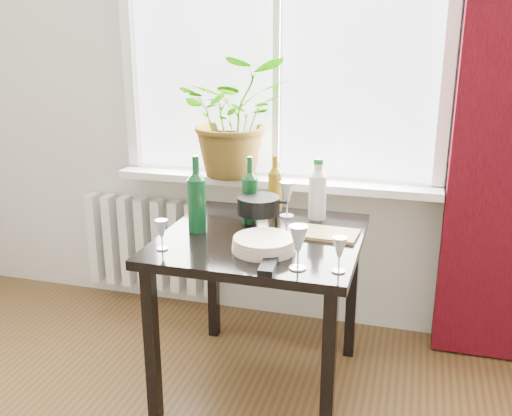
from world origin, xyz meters
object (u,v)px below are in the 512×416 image
(wineglass_front_right, at_px, (298,247))
(plate_stack, at_px, (264,244))
(bottle_amber, at_px, (275,183))
(cutting_board, at_px, (326,234))
(cleaning_bottle, at_px, (318,189))
(table, at_px, (261,255))
(potted_plant, at_px, (235,117))
(wineglass_front_left, at_px, (162,234))
(wine_bottle_right, at_px, (250,190))
(radiator, at_px, (152,244))
(wineglass_back_left, at_px, (252,197))
(fondue_pot, at_px, (259,213))
(wine_bottle_left, at_px, (197,193))
(wineglass_far_right, at_px, (339,254))
(tv_remote, at_px, (269,264))
(wineglass_back_center, at_px, (287,199))

(wineglass_front_right, relative_size, plate_stack, 0.66)
(bottle_amber, bearing_deg, cutting_board, -43.82)
(bottle_amber, relative_size, cleaning_bottle, 0.96)
(table, bearing_deg, potted_plant, 117.66)
(cleaning_bottle, relative_size, wineglass_front_left, 2.28)
(wine_bottle_right, distance_m, cutting_board, 0.40)
(radiator, distance_m, cutting_board, 1.30)
(wineglass_front_right, xyz_separation_m, wineglass_back_left, (-0.35, 0.58, 0.00))
(fondue_pot, distance_m, cutting_board, 0.31)
(wineglass_front_right, bearing_deg, wineglass_back_left, 121.04)
(wineglass_front_right, relative_size, cutting_board, 0.64)
(wine_bottle_left, distance_m, fondue_pot, 0.29)
(wine_bottle_left, distance_m, cleaning_bottle, 0.57)
(wineglass_far_right, bearing_deg, wine_bottle_left, 157.43)
(wineglass_far_right, xyz_separation_m, cutting_board, (-0.11, 0.38, -0.06))
(table, xyz_separation_m, wine_bottle_right, (-0.10, 0.15, 0.25))
(wine_bottle_right, bearing_deg, fondue_pot, -49.53)
(fondue_pot, distance_m, tv_remote, 0.43)
(wine_bottle_right, height_order, plate_stack, wine_bottle_right)
(potted_plant, distance_m, bottle_amber, 0.45)
(wineglass_back_left, bearing_deg, bottle_amber, 49.01)
(wine_bottle_left, height_order, wineglass_front_right, wine_bottle_left)
(wine_bottle_left, distance_m, wineglass_back_center, 0.46)
(wine_bottle_left, bearing_deg, cleaning_bottle, 34.12)
(potted_plant, bearing_deg, fondue_pot, -61.78)
(fondue_pot, bearing_deg, tv_remote, -81.07)
(plate_stack, bearing_deg, bottle_amber, 99.67)
(wineglass_front_left, bearing_deg, wineglass_far_right, -2.21)
(plate_stack, xyz_separation_m, cutting_board, (0.21, 0.25, -0.02))
(radiator, distance_m, wine_bottle_right, 1.03)
(table, xyz_separation_m, wineglass_front_right, (0.23, -0.31, 0.18))
(wine_bottle_right, height_order, wineglass_front_right, wine_bottle_right)
(bottle_amber, distance_m, fondue_pot, 0.30)
(wineglass_front_right, bearing_deg, wineglass_front_left, 175.84)
(cutting_board, bearing_deg, radiator, 153.66)
(radiator, bearing_deg, cleaning_bottle, -17.82)
(bottle_amber, distance_m, tv_remote, 0.72)
(bottle_amber, relative_size, wineglass_front_left, 2.20)
(radiator, bearing_deg, wineglass_front_right, -41.22)
(wine_bottle_right, xyz_separation_m, cutting_board, (0.37, -0.08, -0.15))
(wineglass_front_right, distance_m, tv_remote, 0.13)
(wineglass_front_left, bearing_deg, table, 38.65)
(plate_stack, relative_size, tv_remote, 1.38)
(cleaning_bottle, xyz_separation_m, wineglass_front_left, (-0.53, -0.57, -0.08))
(table, xyz_separation_m, cutting_board, (0.27, 0.08, 0.10))
(wineglass_front_left, bearing_deg, cleaning_bottle, 47.07)
(potted_plant, bearing_deg, wineglass_front_right, -59.31)
(wineglass_back_center, bearing_deg, fondue_pot, -111.42)
(wineglass_front_right, distance_m, fondue_pot, 0.47)
(wine_bottle_left, height_order, wine_bottle_right, wine_bottle_left)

